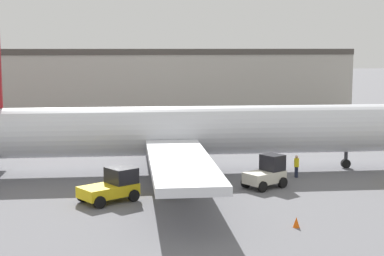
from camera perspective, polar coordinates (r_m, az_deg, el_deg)
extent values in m
plane|color=slate|center=(44.41, 0.00, -4.23)|extent=(400.00, 400.00, 0.00)
cube|color=#ADA89E|center=(72.62, -14.00, 3.58)|extent=(75.31, 10.85, 8.44)
cube|color=#47423D|center=(72.45, -14.12, 7.18)|extent=(75.31, 11.06, 0.70)
cylinder|color=silver|center=(43.87, 0.00, -0.24)|extent=(33.50, 8.28, 3.65)
cube|color=silver|center=(52.85, -2.86, 0.42)|extent=(5.68, 14.99, 0.50)
cube|color=silver|center=(34.84, -1.11, -3.40)|extent=(5.68, 14.99, 0.50)
cylinder|color=#ADADB2|center=(50.88, -2.71, -1.46)|extent=(2.97, 2.36, 2.00)
cylinder|color=#ADADB2|center=(37.27, -1.40, -4.86)|extent=(2.97, 2.36, 2.00)
cylinder|color=#38383D|center=(47.08, 14.69, -3.00)|extent=(0.28, 0.28, 1.30)
cylinder|color=black|center=(47.14, 14.68, -3.35)|extent=(0.74, 0.44, 0.70)
cylinder|color=#38383D|center=(41.82, -1.93, -4.08)|extent=(0.28, 0.28, 1.30)
cylinder|color=black|center=(41.86, -1.92, -4.35)|extent=(0.94, 0.47, 0.90)
cylinder|color=#38383D|center=(46.46, -2.36, -2.89)|extent=(0.28, 0.28, 1.30)
cylinder|color=black|center=(46.50, -2.36, -3.13)|extent=(0.94, 0.47, 0.90)
cylinder|color=#1E2338|center=(43.01, 10.08, -4.22)|extent=(0.26, 0.26, 0.77)
cylinder|color=yellow|center=(42.87, 10.11, -3.32)|extent=(0.35, 0.35, 0.61)
sphere|color=tan|center=(42.80, 10.12, -2.77)|extent=(0.23, 0.23, 0.23)
cube|color=yellow|center=(36.02, -8.12, -6.02)|extent=(3.89, 3.18, 0.67)
cube|color=black|center=(36.35, -6.86, -4.56)|extent=(2.09, 2.16, 0.96)
cylinder|color=black|center=(36.00, -5.69, -6.54)|extent=(0.78, 0.57, 0.73)
cylinder|color=black|center=(37.49, -7.32, -5.98)|extent=(0.78, 0.57, 0.73)
cylinder|color=black|center=(34.73, -8.96, -7.13)|extent=(0.78, 0.57, 0.73)
cylinder|color=black|center=(36.27, -10.51, -6.52)|extent=(0.78, 0.57, 0.73)
cube|color=beige|center=(39.46, 7.03, -4.74)|extent=(3.10, 2.51, 0.74)
cube|color=black|center=(39.82, 7.82, -3.32)|extent=(1.66, 1.74, 1.06)
cylinder|color=black|center=(39.71, 8.77, -5.24)|extent=(0.76, 0.55, 0.71)
cylinder|color=black|center=(40.72, 7.19, -4.89)|extent=(0.76, 0.55, 0.71)
cylinder|color=black|center=(38.36, 6.83, -5.67)|extent=(0.76, 0.55, 0.71)
cylinder|color=black|center=(39.40, 5.26, -5.29)|extent=(0.76, 0.55, 0.71)
cone|color=#EF590F|center=(31.29, 10.08, -8.99)|extent=(0.36, 0.36, 0.55)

